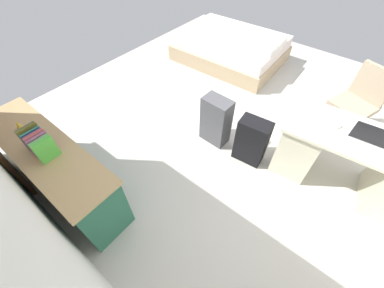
# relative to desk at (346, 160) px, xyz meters

# --- Properties ---
(ground_plane) EXTENTS (6.04, 6.04, 0.00)m
(ground_plane) POSITION_rel_desk_xyz_m (1.26, -0.09, -0.38)
(ground_plane) COLOR beige
(wall_back) EXTENTS (4.59, 0.10, 2.52)m
(wall_back) POSITION_rel_desk_xyz_m (1.26, 2.43, 0.88)
(wall_back) COLOR silver
(wall_back) RESTS_ON ground_plane
(desk) EXTENTS (1.50, 0.80, 0.73)m
(desk) POSITION_rel_desk_xyz_m (0.00, 0.00, 0.00)
(desk) COLOR beige
(desk) RESTS_ON ground_plane
(office_chair) EXTENTS (0.58, 0.58, 0.94)m
(office_chair) POSITION_rel_desk_xyz_m (0.18, -0.93, 0.04)
(office_chair) COLOR black
(office_chair) RESTS_ON ground_plane
(credenza) EXTENTS (1.80, 0.48, 0.74)m
(credenza) POSITION_rel_desk_xyz_m (2.33, 2.05, -0.01)
(credenza) COLOR #28664C
(credenza) RESTS_ON ground_plane
(bed) EXTENTS (1.95, 1.47, 0.58)m
(bed) POSITION_rel_desk_xyz_m (2.48, -1.57, -0.14)
(bed) COLOR tan
(bed) RESTS_ON ground_plane
(suitcase_black) EXTENTS (0.38, 0.26, 0.61)m
(suitcase_black) POSITION_rel_desk_xyz_m (0.96, 0.34, -0.08)
(suitcase_black) COLOR black
(suitcase_black) RESTS_ON ground_plane
(suitcase_spare_grey) EXTENTS (0.37, 0.23, 0.67)m
(suitcase_spare_grey) POSITION_rel_desk_xyz_m (1.48, 0.34, -0.05)
(suitcase_spare_grey) COLOR #4C4C51
(suitcase_spare_grey) RESTS_ON ground_plane
(laptop) EXTENTS (0.33, 0.25, 0.21)m
(laptop) POSITION_rel_desk_xyz_m (-0.02, 0.00, 0.40)
(laptop) COLOR #B7B7BC
(laptop) RESTS_ON desk
(computer_mouse) EXTENTS (0.07, 0.11, 0.03)m
(computer_mouse) POSITION_rel_desk_xyz_m (0.25, -0.01, 0.36)
(computer_mouse) COLOR white
(computer_mouse) RESTS_ON desk
(book_row) EXTENTS (0.32, 0.17, 0.24)m
(book_row) POSITION_rel_desk_xyz_m (2.25, 2.05, 0.47)
(book_row) COLOR green
(book_row) RESTS_ON credenza
(figurine_small) EXTENTS (0.08, 0.08, 0.11)m
(figurine_small) POSITION_rel_desk_xyz_m (2.69, 2.05, 0.42)
(figurine_small) COLOR gold
(figurine_small) RESTS_ON credenza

